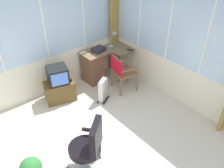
{
  "coord_description": "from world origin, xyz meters",
  "views": [
    {
      "loc": [
        -1.35,
        -2.26,
        3.23
      ],
      "look_at": [
        0.89,
        0.41,
        0.84
      ],
      "focal_mm": 36.94,
      "sensor_mm": 36.0,
      "label": 1
    }
  ],
  "objects": [
    {
      "name": "east_window_panel",
      "position": [
        2.42,
        -0.0,
        1.25
      ],
      "size": [
        0.07,
        4.15,
        2.5
      ],
      "color": "#F0E9CD",
      "rests_on": "ground"
    },
    {
      "name": "curtain_corner",
      "position": [
        2.29,
        1.97,
        1.2
      ],
      "size": [
        0.29,
        0.09,
        2.4
      ],
      "primitive_type": "cube",
      "rotation": [
        0.0,
        0.0,
        0.07
      ],
      "color": "#A3843E",
      "rests_on": "ground"
    },
    {
      "name": "ground",
      "position": [
        0.0,
        0.0,
        -0.03
      ],
      "size": [
        5.79,
        5.15,
        0.06
      ],
      "primitive_type": "cube",
      "color": "beige"
    },
    {
      "name": "space_heater",
      "position": [
        1.14,
        1.01,
        0.27
      ],
      "size": [
        0.37,
        0.3,
        0.54
      ],
      "color": "silver",
      "rests_on": "ground"
    },
    {
      "name": "north_window_panel",
      "position": [
        0.0,
        2.1,
        1.25
      ],
      "size": [
        4.79,
        0.07,
        2.5
      ],
      "color": "#F0E9CD",
      "rests_on": "ground"
    },
    {
      "name": "paper_tray",
      "position": [
        1.61,
        1.78,
        0.81
      ],
      "size": [
        0.33,
        0.27,
        0.09
      ],
      "primitive_type": "cube",
      "rotation": [
        0.0,
        0.0,
        0.15
      ],
      "color": "#2D2330",
      "rests_on": "desk"
    },
    {
      "name": "tv_remote",
      "position": [
        2.22,
        1.33,
        0.77
      ],
      "size": [
        0.08,
        0.16,
        0.02
      ],
      "primitive_type": "cube",
      "rotation": [
        0.0,
        0.0,
        0.27
      ],
      "color": "black",
      "rests_on": "desk"
    },
    {
      "name": "tv_on_stand",
      "position": [
        0.42,
        1.66,
        0.36
      ],
      "size": [
        0.74,
        0.6,
        0.82
      ],
      "color": "brown",
      "rests_on": "ground"
    },
    {
      "name": "desk_lamp",
      "position": [
        2.08,
        1.75,
        1.03
      ],
      "size": [
        0.24,
        0.21,
        0.4
      ],
      "color": "#B2B7BC",
      "rests_on": "desk"
    },
    {
      "name": "wooden_armchair",
      "position": [
        1.67,
        1.06,
        0.57
      ],
      "size": [
        0.58,
        0.58,
        0.88
      ],
      "color": "olive",
      "rests_on": "ground"
    },
    {
      "name": "desk",
      "position": [
        1.47,
        1.78,
        0.41
      ],
      "size": [
        1.18,
        0.76,
        0.76
      ],
      "color": "#776444",
      "rests_on": "ground"
    },
    {
      "name": "office_chair",
      "position": [
        -0.13,
        -0.28,
        0.56
      ],
      "size": [
        0.61,
        0.61,
        0.99
      ],
      "color": "#B7B7BF",
      "rests_on": "ground"
    }
  ]
}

